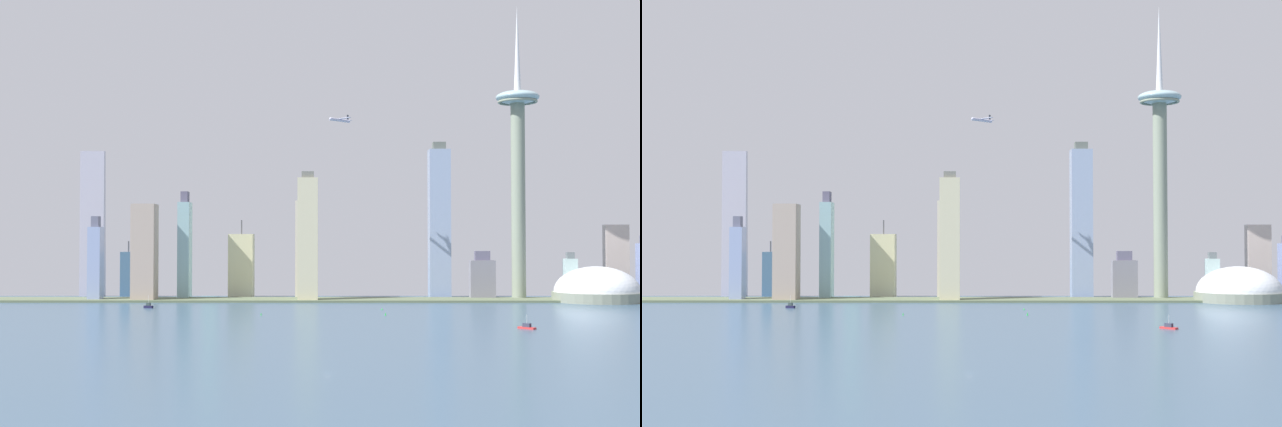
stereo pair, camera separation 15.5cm
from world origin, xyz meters
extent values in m
plane|color=#39546B|center=(0.00, 0.00, 0.00)|extent=(6000.00, 6000.00, 0.00)
cube|color=#5A674B|center=(0.00, 499.76, 1.15)|extent=(842.25, 57.90, 2.30)
cylinder|color=gray|center=(207.95, 519.18, 109.55)|extent=(15.10, 15.10, 219.11)
ellipsoid|color=#90AEB6|center=(207.95, 519.18, 219.11)|extent=(46.76, 46.76, 14.15)
torus|color=gray|center=(207.95, 519.18, 214.16)|extent=(42.58, 42.58, 2.83)
cone|color=silver|center=(207.95, 519.18, 272.59)|extent=(7.55, 7.55, 92.82)
cylinder|color=gray|center=(282.22, 488.22, 5.08)|extent=(92.18, 92.18, 10.16)
ellipsoid|color=silver|center=(282.22, 488.22, 10.16)|extent=(87.57, 87.57, 53.21)
cube|color=#899BBA|center=(126.98, 552.92, 82.80)|extent=(23.46, 21.78, 165.60)
cube|color=#565D55|center=(126.98, 552.92, 169.73)|extent=(14.07, 13.07, 8.27)
cube|color=#8D9CC6|center=(-243.27, 497.17, 39.00)|extent=(13.19, 17.59, 77.99)
cube|color=slate|center=(-243.27, 497.17, 83.64)|extent=(7.91, 10.55, 11.30)
cube|color=slate|center=(169.45, 523.97, 21.13)|extent=(27.01, 12.88, 42.26)
cube|color=#59556B|center=(169.45, 523.97, 47.29)|extent=(16.21, 7.73, 10.08)
cube|color=#ADA8BC|center=(-268.01, 579.41, 83.20)|extent=(27.56, 13.56, 166.40)
cylinder|color=#4C4C51|center=(-268.01, 579.41, 180.78)|extent=(1.60, 1.60, 28.76)
cube|color=#406180|center=(-223.50, 563.54, 25.48)|extent=(14.36, 20.72, 50.95)
cylinder|color=#4C4C51|center=(-223.50, 563.54, 57.03)|extent=(1.60, 1.60, 12.15)
cube|color=#BFACA2|center=(328.33, 565.52, 40.86)|extent=(26.50, 12.59, 81.71)
cube|color=beige|center=(-21.39, 539.14, 53.72)|extent=(24.10, 22.39, 107.43)
cylinder|color=#4C4C51|center=(-21.39, 539.14, 121.67)|extent=(1.60, 1.60, 28.48)
cube|color=#A5C4B8|center=(-135.94, 606.56, 85.20)|extent=(17.72, 23.39, 170.40)
cylinder|color=#4C4C51|center=(-135.94, 606.56, 181.72)|extent=(1.60, 1.60, 22.64)
cube|color=beige|center=(-95.63, 564.69, 35.50)|extent=(27.56, 27.71, 71.00)
cylinder|color=#4C4C51|center=(-95.63, 564.69, 78.97)|extent=(1.60, 1.60, 15.95)
cube|color=tan|center=(-190.68, 493.25, 51.00)|extent=(24.26, 26.85, 102.00)
cube|color=#A7C4C1|center=(266.56, 530.28, 21.97)|extent=(13.52, 12.07, 43.93)
cube|color=slate|center=(266.56, 530.28, 47.47)|extent=(8.11, 7.24, 7.07)
cube|color=beige|center=(-18.96, 486.83, 64.53)|extent=(21.06, 16.28, 129.06)
cube|color=#63645D|center=(-18.96, 486.83, 132.41)|extent=(12.64, 9.77, 6.69)
cube|color=#8CB3B7|center=(-153.69, 525.92, 52.61)|extent=(12.54, 24.32, 105.22)
cube|color=#575167|center=(-153.69, 525.92, 111.10)|extent=(7.52, 14.59, 11.77)
cube|color=black|center=(-167.39, 400.16, 1.14)|extent=(9.44, 5.92, 2.29)
cube|color=#293636|center=(-167.39, 400.16, 3.69)|extent=(4.42, 3.33, 2.80)
cylinder|color=silver|center=(-167.39, 400.16, 8.50)|extent=(0.24, 0.24, 6.83)
cube|color=red|center=(143.70, 207.29, 0.70)|extent=(12.06, 12.23, 1.40)
cube|color=#2F3244|center=(143.70, 207.29, 2.75)|extent=(6.05, 6.11, 2.71)
cylinder|color=silver|center=(143.70, 207.29, 7.12)|extent=(0.24, 0.24, 6.03)
cone|color=green|center=(-55.41, 321.10, 1.17)|extent=(1.09, 1.09, 2.35)
cone|color=green|center=(51.22, 381.08, 0.82)|extent=(1.49, 1.49, 1.64)
cone|color=green|center=(50.28, 320.71, 1.38)|extent=(1.35, 1.35, 2.75)
cylinder|color=#B7B5D1|center=(14.65, 482.00, 189.08)|extent=(21.77, 20.79, 3.15)
sphere|color=#B7B5D1|center=(4.85, 472.75, 189.08)|extent=(3.15, 3.15, 3.15)
cube|color=#B7B5D1|center=(14.65, 482.00, 190.50)|extent=(22.43, 23.50, 0.50)
cube|color=#B7B5D1|center=(22.89, 489.77, 189.55)|extent=(8.66, 8.99, 0.40)
cube|color=#2D333D|center=(22.89, 489.77, 193.16)|extent=(1.96, 1.89, 5.00)
camera|label=1|loc=(-1.44, -417.33, 62.84)|focal=48.73mm
camera|label=2|loc=(-1.29, -417.33, 62.84)|focal=48.73mm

